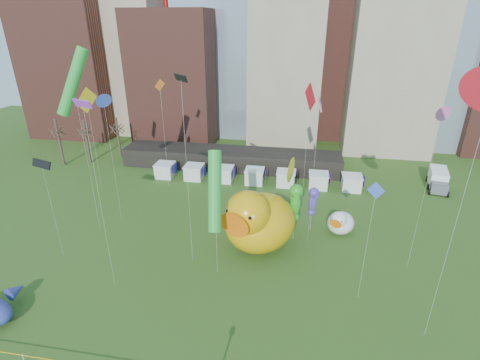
% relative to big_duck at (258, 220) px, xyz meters
% --- Properties ---
extents(skyline, '(101.00, 23.00, 68.00)m').
position_rel_big_duck_xyz_m(skyline, '(-1.47, 42.96, 17.73)').
color(skyline, brown).
rests_on(skyline, ground).
extents(pavilion, '(38.00, 6.00, 3.20)m').
position_rel_big_duck_xyz_m(pavilion, '(-7.72, 23.89, -2.11)').
color(pavilion, black).
rests_on(pavilion, ground).
extents(vendor_tents, '(33.24, 2.80, 2.40)m').
position_rel_big_duck_xyz_m(vendor_tents, '(-2.70, 17.89, -2.60)').
color(vendor_tents, white).
rests_on(vendor_tents, ground).
extents(bare_trees, '(8.44, 6.44, 8.50)m').
position_rel_big_duck_xyz_m(bare_trees, '(-33.89, 22.44, 0.30)').
color(bare_trees, '#382B21').
rests_on(bare_trees, ground).
extents(big_duck, '(10.54, 11.58, 8.07)m').
position_rel_big_duck_xyz_m(big_duck, '(0.00, 0.00, 0.00)').
color(big_duck, '#E1A30B').
rests_on(big_duck, ground).
extents(small_duck, '(4.34, 4.80, 3.35)m').
position_rel_big_duck_xyz_m(small_duck, '(9.55, 4.90, -2.17)').
color(small_duck, white).
rests_on(small_duck, ground).
extents(seahorse_green, '(1.69, 2.08, 7.23)m').
position_rel_big_duck_xyz_m(seahorse_green, '(3.99, 2.60, 1.55)').
color(seahorse_green, silver).
rests_on(seahorse_green, ground).
extents(seahorse_purple, '(1.66, 1.86, 5.88)m').
position_rel_big_duck_xyz_m(seahorse_purple, '(6.02, 4.99, 0.59)').
color(seahorse_purple, silver).
rests_on(seahorse_purple, ground).
extents(box_truck, '(3.76, 6.89, 2.78)m').
position_rel_big_duck_xyz_m(box_truck, '(25.64, 21.07, -2.28)').
color(box_truck, white).
rests_on(box_truck, ground).
extents(kite_0, '(1.35, 3.21, 17.24)m').
position_rel_big_duck_xyz_m(kite_0, '(4.88, 10.43, 11.63)').
color(kite_0, silver).
rests_on(kite_0, ground).
extents(kite_1, '(1.20, 0.85, 17.28)m').
position_rel_big_duck_xyz_m(kite_1, '(16.13, -0.92, 12.80)').
color(kite_1, silver).
rests_on(kite_1, ground).
extents(kite_2, '(1.69, 1.67, 19.74)m').
position_rel_big_duck_xyz_m(kite_2, '(-6.76, -3.26, 15.41)').
color(kite_2, silver).
rests_on(kite_2, ground).
extents(kite_3, '(2.00, 4.55, 13.10)m').
position_rel_big_duck_xyz_m(kite_3, '(-3.58, -4.93, 5.66)').
color(kite_3, silver).
rests_on(kite_3, ground).
extents(kite_4, '(0.82, 2.72, 10.05)m').
position_rel_big_duck_xyz_m(kite_4, '(3.41, 3.23, 4.99)').
color(kite_4, silver).
rests_on(kite_4, ground).
extents(kite_5, '(1.54, 0.36, 12.04)m').
position_rel_big_duck_xyz_m(kite_5, '(10.44, -6.33, 7.13)').
color(kite_5, silver).
rests_on(kite_5, ground).
extents(kite_6, '(1.04, 1.38, 16.45)m').
position_rel_big_duck_xyz_m(kite_6, '(-16.07, 14.83, 11.23)').
color(kite_6, silver).
rests_on(kite_6, ground).
extents(kite_7, '(2.01, 1.08, 18.41)m').
position_rel_big_duck_xyz_m(kite_7, '(-13.05, -8.84, 14.12)').
color(kite_7, silver).
rests_on(kite_7, ground).
extents(kite_9, '(0.56, 3.48, 16.91)m').
position_rel_big_duck_xyz_m(kite_9, '(5.71, 2.54, 12.60)').
color(kite_9, silver).
rests_on(kite_9, ground).
extents(kite_10, '(2.60, 1.18, 11.42)m').
position_rel_big_duck_xyz_m(kite_10, '(-21.15, -5.11, 7.25)').
color(kite_10, silver).
rests_on(kite_10, ground).
extents(kite_11, '(4.20, 3.48, 21.69)m').
position_rel_big_duck_xyz_m(kite_11, '(-20.17, 0.98, 14.35)').
color(kite_11, silver).
rests_on(kite_11, ground).
extents(kite_12, '(1.35, 3.30, 15.65)m').
position_rel_big_duck_xyz_m(kite_12, '(-25.50, 11.19, 10.04)').
color(kite_12, silver).
rests_on(kite_12, ground).
extents(kite_13, '(0.74, 1.50, 16.24)m').
position_rel_big_duck_xyz_m(kite_13, '(-18.90, 4.20, 11.69)').
color(kite_13, silver).
rests_on(kite_13, ground).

